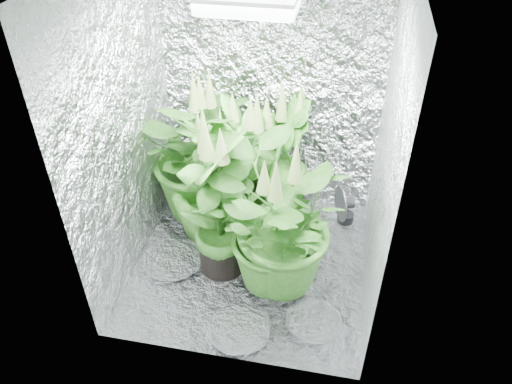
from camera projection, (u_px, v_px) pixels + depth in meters
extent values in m
plane|color=silver|center=(251.00, 262.00, 3.59)|extent=(1.60, 1.60, 0.00)
cube|color=silver|center=(272.00, 86.00, 3.60)|extent=(1.60, 0.02, 2.00)
cube|color=silver|center=(215.00, 232.00, 2.36)|extent=(1.60, 0.02, 2.00)
cube|color=silver|center=(124.00, 130.00, 3.10)|extent=(0.02, 1.60, 2.00)
cube|color=silver|center=(386.00, 158.00, 2.86)|extent=(0.02, 1.60, 2.00)
cube|color=gray|center=(248.00, 1.00, 2.48)|extent=(0.50, 0.30, 0.08)
cube|color=white|center=(248.00, 10.00, 2.50)|extent=(0.46, 0.26, 0.01)
cylinder|color=black|center=(206.00, 200.00, 3.95)|extent=(0.29, 0.29, 0.26)
cylinder|color=#4D3314|center=(205.00, 188.00, 3.88)|extent=(0.27, 0.27, 0.03)
imported|color=#1B4713|center=(202.00, 153.00, 3.68)|extent=(1.13, 1.13, 1.09)
cone|color=#638745|center=(198.00, 93.00, 3.39)|extent=(0.09, 0.09, 0.26)
cylinder|color=black|center=(245.00, 220.00, 3.76)|extent=(0.28, 0.28, 0.25)
cylinder|color=#4D3314|center=(244.00, 209.00, 3.69)|extent=(0.26, 0.26, 0.03)
imported|color=#1B4713|center=(244.00, 172.00, 3.49)|extent=(0.76, 0.76, 1.09)
cone|color=#638745|center=(243.00, 110.00, 3.20)|extent=(0.09, 0.09, 0.25)
cylinder|color=black|center=(279.00, 197.00, 3.97)|extent=(0.30, 0.30, 0.27)
cylinder|color=#4D3314|center=(279.00, 185.00, 3.90)|extent=(0.28, 0.28, 0.03)
imported|color=#1B4713|center=(280.00, 157.00, 3.74)|extent=(0.59, 0.59, 0.96)
cone|color=#638745|center=(282.00, 108.00, 3.49)|extent=(0.10, 0.10, 0.27)
cylinder|color=black|center=(212.00, 222.00, 3.75)|extent=(0.27, 0.27, 0.24)
cylinder|color=#4D3314|center=(211.00, 212.00, 3.68)|extent=(0.25, 0.25, 0.03)
imported|color=#1B4713|center=(209.00, 181.00, 3.51)|extent=(0.75, 0.75, 0.96)
cone|color=#638745|center=(205.00, 129.00, 3.25)|extent=(0.09, 0.09, 0.24)
cylinder|color=black|center=(276.00, 272.00, 3.34)|extent=(0.28, 0.28, 0.25)
cylinder|color=#4D3314|center=(276.00, 260.00, 3.28)|extent=(0.26, 0.26, 0.03)
imported|color=#1B4713|center=(277.00, 226.00, 3.10)|extent=(1.07, 1.07, 1.00)
cone|color=#638745|center=(279.00, 168.00, 2.83)|extent=(0.09, 0.09, 0.25)
cylinder|color=black|center=(222.00, 252.00, 3.47)|extent=(0.31, 0.31, 0.28)
cylinder|color=#4D3314|center=(221.00, 238.00, 3.40)|extent=(0.29, 0.29, 0.03)
imported|color=#1B4713|center=(219.00, 202.00, 3.21)|extent=(0.69, 0.69, 1.09)
cone|color=#638745|center=(216.00, 138.00, 2.91)|extent=(0.10, 0.10, 0.28)
cylinder|color=black|center=(345.00, 217.00, 3.92)|extent=(0.13, 0.13, 0.07)
cylinder|color=black|center=(347.00, 203.00, 3.84)|extent=(0.12, 0.12, 0.09)
cylinder|color=#4C4C51|center=(341.00, 204.00, 3.83)|extent=(0.11, 0.26, 0.27)
torus|color=#4C4C51|center=(341.00, 204.00, 3.83)|extent=(0.11, 0.27, 0.29)
cube|color=white|center=(285.00, 257.00, 3.21)|extent=(0.06, 0.04, 0.09)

